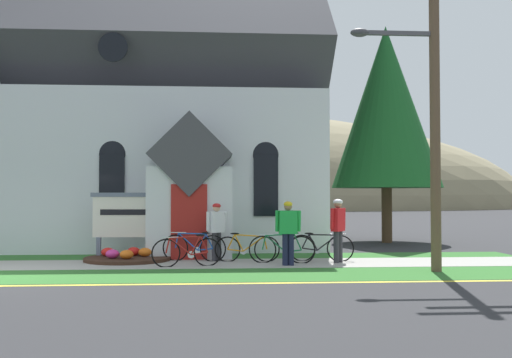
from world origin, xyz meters
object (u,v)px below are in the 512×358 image
Objects in this scene: bicycle_silver at (321,247)px; utility_pole at (430,83)px; church_sign at (131,216)px; cyclist_in_orange_jersey at (338,225)px; bicycle_green at (187,252)px; bicycle_white at (194,247)px; bicycle_yellow at (247,248)px; cyclist_in_yellow_jersey at (288,228)px; cyclist_in_white_jersey at (217,228)px; roadside_conifer at (386,107)px; bicycle_red at (282,249)px.

bicycle_silver is 0.22× the size of utility_pole.
cyclist_in_orange_jersey is at bearing -13.52° from church_sign.
bicycle_green is 3.68m from bicycle_silver.
bicycle_white is (1.82, -0.75, -0.82)m from church_sign.
cyclist_in_orange_jersey is (2.41, -0.41, 0.63)m from bicycle_yellow.
utility_pole reaches higher than bicycle_green.
bicycle_yellow is at bearing 135.58° from cyclist_in_yellow_jersey.
bicycle_silver is (5.26, -0.99, -0.82)m from church_sign.
bicycle_white is 3.93m from cyclist_in_orange_jersey.
utility_pole reaches higher than cyclist_in_white_jersey.
church_sign is 4.67m from cyclist_in_yellow_jersey.
bicycle_yellow is at bearing 151.41° from utility_pole.
roadside_conifer reaches higher than church_sign.
church_sign reaches higher than cyclist_in_orange_jersey.
church_sign is 2.13m from bicycle_white.
church_sign is at bearing 169.39° from bicycle_silver.
church_sign is 1.29× the size of bicycle_white.
church_sign is at bearing 163.68° from bicycle_yellow.
roadside_conifer reaches higher than bicycle_green.
bicycle_yellow is 0.21× the size of roadside_conifer.
bicycle_white is (-1.42, 0.20, 0.02)m from bicycle_yellow.
bicycle_green is at bearing -48.48° from church_sign.
cyclist_in_yellow_jersey is at bearing -26.02° from bicycle_white.
bicycle_red reaches higher than bicycle_white.
bicycle_yellow is 1.08× the size of cyclist_in_yellow_jersey.
bicycle_silver is 0.82m from cyclist_in_orange_jersey.
bicycle_red is at bearing -24.57° from bicycle_yellow.
roadside_conifer is (3.64, 5.98, 4.81)m from bicycle_silver.
cyclist_in_orange_jersey reaches higher than bicycle_silver.
bicycle_red is 1.03× the size of cyclist_in_orange_jersey.
bicycle_yellow is at bearing -10.88° from cyclist_in_white_jersey.
bicycle_green is 7.19m from utility_pole.
bicycle_yellow is (3.25, -0.95, -0.84)m from church_sign.
bicycle_yellow is at bearing -133.58° from roadside_conifer.
bicycle_green is 1.00× the size of bicycle_white.
cyclist_in_white_jersey is (-0.82, 0.16, 0.54)m from bicycle_yellow.
bicycle_red is 5.58m from utility_pole.
roadside_conifer is at bearing 43.80° from bicycle_green.
church_sign is 0.27× the size of roadside_conifer.
church_sign is at bearing 131.52° from bicycle_green.
utility_pole is (5.05, -2.46, 3.54)m from cyclist_in_white_jersey.
bicycle_silver is 8.49m from roadside_conifer.
utility_pole is at bearing -45.69° from bicycle_silver.
roadside_conifer is (5.65, 5.94, 4.83)m from bicycle_yellow.
cyclist_in_yellow_jersey is at bearing -137.06° from bicycle_silver.
church_sign is 1.33× the size of cyclist_in_orange_jersey.
cyclist_in_yellow_jersey is at bearing -81.06° from bicycle_red.
cyclist_in_orange_jersey is at bearing -9.10° from bicycle_white.
bicycle_yellow is at bearing 170.36° from cyclist_in_orange_jersey.
cyclist_in_orange_jersey is 4.34m from utility_pole.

